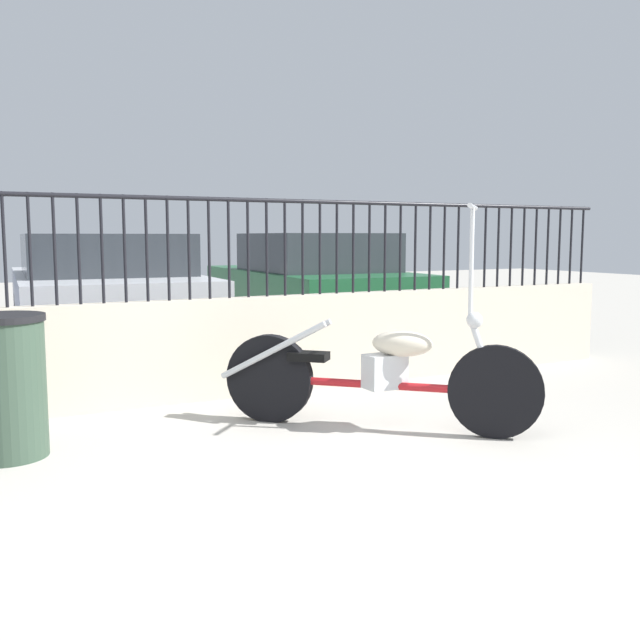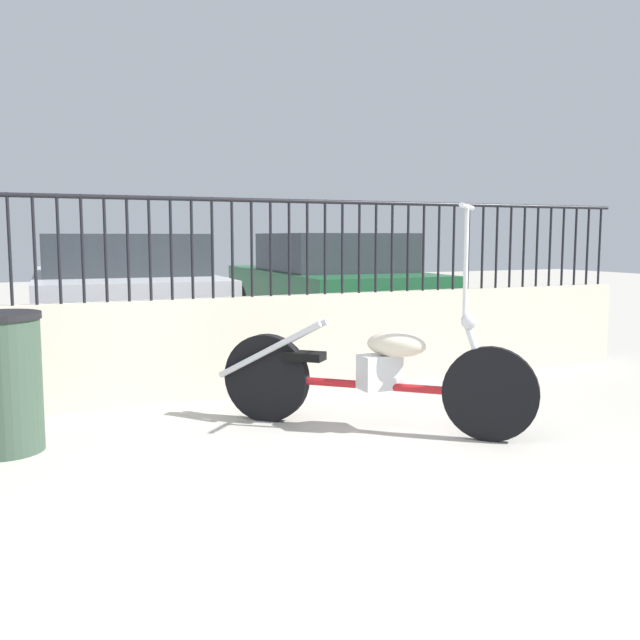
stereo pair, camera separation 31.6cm
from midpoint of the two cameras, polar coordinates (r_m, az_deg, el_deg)
The scene contains 7 objects.
ground_plane at distance 3.54m, azimuth 0.05°, elevation -15.78°, with size 40.00×40.00×0.00m, color #ADA89E.
low_wall at distance 5.96m, azimuth -12.56°, elevation -2.46°, with size 9.24×0.18×0.84m.
fence_railing at distance 5.88m, azimuth -12.80°, elevation 6.83°, with size 9.24×0.04×0.83m.
motorcycle_red at distance 5.02m, azimuth 1.66°, elevation -4.17°, with size 1.72×1.67×1.57m.
trash_bin at distance 4.83m, azimuth -25.59°, elevation -4.80°, with size 0.50×0.50×0.88m.
car_silver at distance 8.59m, azimuth -17.93°, elevation 2.03°, with size 2.13×4.27×1.38m.
car_green at distance 9.72m, azimuth -1.58°, elevation 2.85°, with size 2.01×4.10×1.39m.
Camera 1 is at (-1.66, -2.82, 1.35)m, focal length 40.00 mm.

